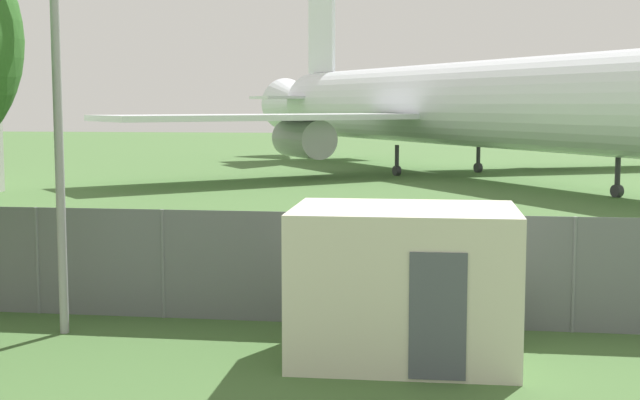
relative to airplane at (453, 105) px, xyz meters
name	(u,v)px	position (x,y,z in m)	size (l,w,h in m)	color
perimeter_fence	(163,264)	(-5.57, -35.35, -3.00)	(56.07, 0.07, 2.10)	slate
airplane	(453,105)	(0.00, 0.00, 0.00)	(36.09, 43.89, 13.48)	white
portable_cabin	(404,283)	(-0.86, -37.41, -2.82)	(3.61, 2.61, 2.45)	beige
light_mast	(56,38)	(-6.98, -36.71, 1.19)	(0.44, 0.44, 8.69)	#99999E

